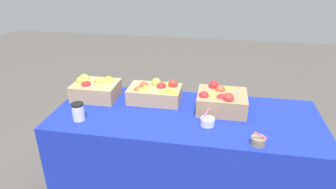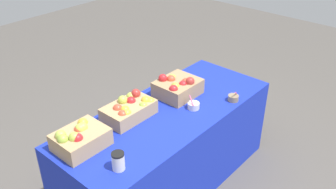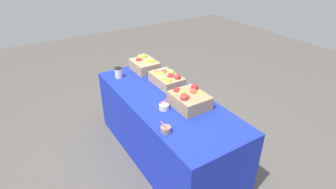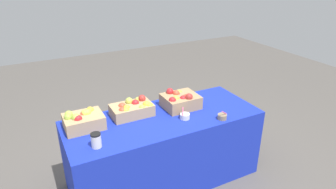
# 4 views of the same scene
# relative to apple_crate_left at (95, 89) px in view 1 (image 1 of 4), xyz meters

# --- Properties ---
(table) EXTENTS (1.90, 0.76, 0.74)m
(table) POSITION_rel_apple_crate_left_xyz_m (0.74, -0.15, -0.45)
(table) COLOR #192DB7
(table) RESTS_ON ground_plane
(apple_crate_left) EXTENTS (0.34, 0.27, 0.17)m
(apple_crate_left) POSITION_rel_apple_crate_left_xyz_m (0.00, 0.00, 0.00)
(apple_crate_left) COLOR tan
(apple_crate_left) RESTS_ON table
(apple_crate_middle) EXTENTS (0.40, 0.24, 0.17)m
(apple_crate_middle) POSITION_rel_apple_crate_left_xyz_m (0.48, 0.02, -0.01)
(apple_crate_middle) COLOR tan
(apple_crate_middle) RESTS_ON table
(apple_crate_right) EXTENTS (0.35, 0.30, 0.18)m
(apple_crate_right) POSITION_rel_apple_crate_left_xyz_m (0.98, -0.04, 0.00)
(apple_crate_right) COLOR tan
(apple_crate_right) RESTS_ON table
(sample_bowl_near) EXTENTS (0.09, 0.09, 0.11)m
(sample_bowl_near) POSITION_rel_apple_crate_left_xyz_m (1.21, -0.45, -0.05)
(sample_bowl_near) COLOR gray
(sample_bowl_near) RESTS_ON table
(sample_bowl_mid) EXTENTS (0.09, 0.10, 0.11)m
(sample_bowl_mid) POSITION_rel_apple_crate_left_xyz_m (0.90, -0.27, -0.05)
(sample_bowl_mid) COLOR silver
(sample_bowl_mid) RESTS_ON table
(coffee_cup) EXTENTS (0.08, 0.08, 0.12)m
(coffee_cup) POSITION_rel_apple_crate_left_xyz_m (0.02, -0.36, -0.01)
(coffee_cup) COLOR silver
(coffee_cup) RESTS_ON table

